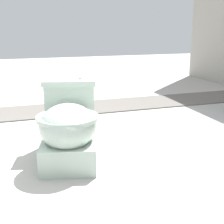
# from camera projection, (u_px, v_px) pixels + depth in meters

# --- Properties ---
(ground_plane) EXTENTS (14.00, 14.00, 0.00)m
(ground_plane) POSITION_uv_depth(u_px,v_px,m) (50.00, 167.00, 1.99)
(ground_plane) COLOR #A8A59E
(gravel_strip) EXTENTS (0.56, 8.00, 0.01)m
(gravel_strip) POSITION_uv_depth(u_px,v_px,m) (80.00, 108.00, 3.39)
(gravel_strip) COLOR #605B56
(gravel_strip) RESTS_ON ground
(toilet) EXTENTS (0.70, 0.51, 0.52)m
(toilet) POSITION_uv_depth(u_px,v_px,m) (69.00, 128.00, 2.06)
(toilet) COLOR #B2C6B7
(toilet) RESTS_ON ground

